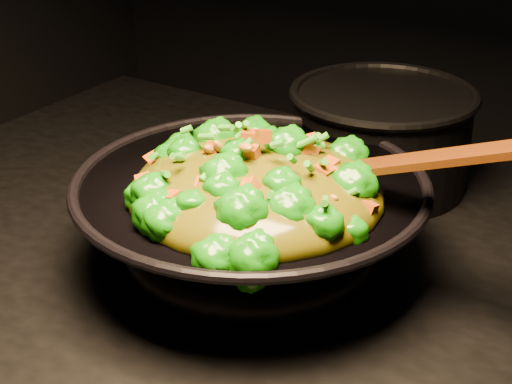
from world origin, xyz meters
The scene contains 4 objects.
wok centered at (-0.06, 0.04, 0.95)m, with size 0.36×0.36×0.10m, color black, non-canonical shape.
stir_fry centered at (-0.03, 0.01, 1.04)m, with size 0.25×0.25×0.09m, color #167308, non-canonical shape.
spatula centered at (0.08, 0.07, 1.04)m, with size 0.26×0.04×0.01m, color #3B1B07.
back_pot centered at (-0.03, 0.30, 0.96)m, with size 0.22×0.22×0.13m, color black.
Camera 1 is at (0.34, -0.56, 1.35)m, focal length 55.00 mm.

